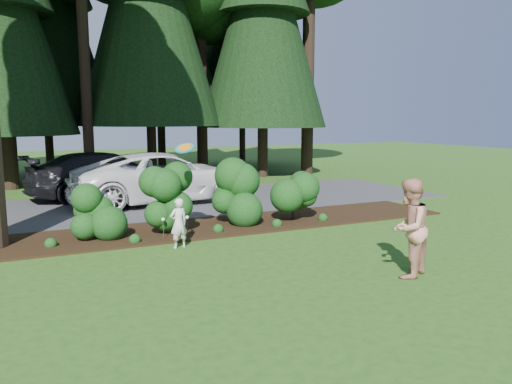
# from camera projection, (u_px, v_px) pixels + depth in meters

# --- Properties ---
(ground) EXTENTS (80.00, 80.00, 0.00)m
(ground) POSITION_uv_depth(u_px,v_px,m) (223.00, 263.00, 10.20)
(ground) COLOR #225017
(ground) RESTS_ON ground
(mulch_bed) EXTENTS (16.00, 2.50, 0.05)m
(mulch_bed) POSITION_uv_depth(u_px,v_px,m) (178.00, 230.00, 13.10)
(mulch_bed) COLOR black
(mulch_bed) RESTS_ON ground
(driveway) EXTENTS (22.00, 6.00, 0.03)m
(driveway) POSITION_uv_depth(u_px,v_px,m) (141.00, 205.00, 16.90)
(driveway) COLOR #38383A
(driveway) RESTS_ON ground
(shrub_row) EXTENTS (6.53, 1.60, 1.61)m
(shrub_row) POSITION_uv_depth(u_px,v_px,m) (206.00, 199.00, 13.21)
(shrub_row) COLOR #143C12
(shrub_row) RESTS_ON ground
(lily_cluster) EXTENTS (0.69, 0.09, 0.57)m
(lily_cluster) POSITION_uv_depth(u_px,v_px,m) (175.00, 219.00, 12.14)
(lily_cluster) COLOR #143C12
(lily_cluster) RESTS_ON ground
(car_silver_wagon) EXTENTS (4.11, 1.47, 1.35)m
(car_silver_wagon) POSITION_uv_depth(u_px,v_px,m) (132.00, 186.00, 16.57)
(car_silver_wagon) COLOR #B4B4B9
(car_silver_wagon) RESTS_ON driveway
(car_white_suv) EXTENTS (6.37, 3.22, 1.73)m
(car_white_suv) POSITION_uv_depth(u_px,v_px,m) (165.00, 177.00, 17.43)
(car_white_suv) COLOR white
(car_white_suv) RESTS_ON driveway
(car_dark_suv) EXTENTS (6.04, 3.18, 1.67)m
(car_dark_suv) POSITION_uv_depth(u_px,v_px,m) (107.00, 175.00, 18.52)
(car_dark_suv) COLOR black
(car_dark_suv) RESTS_ON driveway
(child) EXTENTS (0.46, 0.35, 1.15)m
(child) POSITION_uv_depth(u_px,v_px,m) (179.00, 223.00, 11.31)
(child) COLOR white
(child) RESTS_ON ground
(adult) EXTENTS (1.12, 1.04, 1.84)m
(adult) POSITION_uv_depth(u_px,v_px,m) (409.00, 228.00, 9.23)
(adult) COLOR red
(adult) RESTS_ON ground
(frisbee) EXTENTS (0.48, 0.44, 0.31)m
(frisbee) POSITION_uv_depth(u_px,v_px,m) (185.00, 148.00, 11.55)
(frisbee) COLOR teal
(frisbee) RESTS_ON ground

